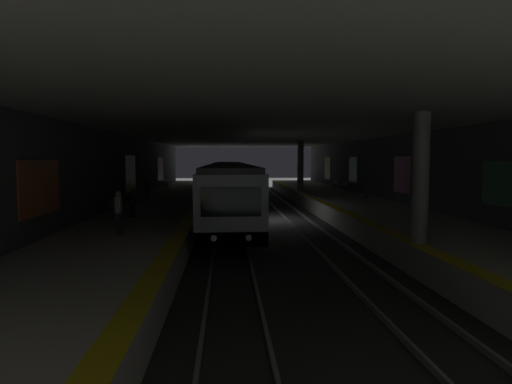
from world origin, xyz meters
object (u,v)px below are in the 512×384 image
bench_left_mid (335,183)px  backpack_on_floor (366,196)px  bench_right_near (113,204)px  trash_bin (115,211)px  person_waiting_near (147,187)px  metro_train (229,184)px  pillar_near (421,178)px  bench_left_near (344,185)px  person_walking_mid (119,210)px  pillar_far (301,166)px  bench_right_mid (136,195)px  suitcase_rolling (132,211)px  bench_right_far (166,183)px

bench_left_mid → backpack_on_floor: bearing=177.0°
bench_right_near → trash_bin: bearing=-162.3°
person_waiting_near → bench_left_mid: bearing=-60.8°
backpack_on_floor → person_waiting_near: bearing=83.5°
metro_train → bench_left_mid: 13.72m
backpack_on_floor → bench_right_near: bearing=113.6°
pillar_near → bench_left_near: bearing=-9.8°
person_walking_mid → backpack_on_floor: size_ratio=4.23×
pillar_far → person_waiting_near: (-5.66, 12.73, -1.42)m
pillar_near → backpack_on_floor: size_ratio=11.38×
bench_right_mid → suitcase_rolling: (-7.32, -1.38, -0.22)m
bench_left_mid → person_walking_mid: person_walking_mid is taller
person_waiting_near → trash_bin: (-11.35, -0.58, -0.43)m
bench_left_near → trash_bin: bearing=136.9°
pillar_far → person_walking_mid: size_ratio=2.69×
bench_left_near → bench_right_mid: 19.49m
bench_left_near → person_waiting_near: 18.00m
bench_left_near → bench_left_mid: 3.31m
bench_right_mid → suitcase_rolling: size_ratio=1.89×
pillar_far → trash_bin: bearing=144.4°
pillar_near → bench_right_mid: size_ratio=2.68×
pillar_near → person_walking_mid: pillar_near is taller
pillar_far → bench_left_mid: bearing=-47.8°
bench_left_near → bench_right_mid: (-9.40, 17.07, 0.00)m
bench_left_near → pillar_far: bearing=96.6°
pillar_far → backpack_on_floor: size_ratio=11.38×
bench_right_far → person_waiting_near: (-11.10, -0.15, 0.33)m
bench_left_mid → suitcase_rolling: (-20.04, 15.69, -0.22)m
bench_right_near → person_walking_mid: 6.67m
bench_left_near → bench_right_near: size_ratio=1.00×
suitcase_rolling → pillar_far: bearing=-35.3°
bench_right_near → suitcase_rolling: size_ratio=1.89×
bench_right_near → metro_train: bearing=-32.4°
pillar_near → bench_left_mid: pillar_near is taller
pillar_far → metro_train: size_ratio=0.13×
person_waiting_near → suitcase_rolling: 10.67m
person_waiting_near → backpack_on_floor: size_ratio=3.96×
suitcase_rolling → backpack_on_floor: 17.43m
pillar_far → bench_right_far: size_ratio=2.68×
bench_left_near → person_waiting_near: size_ratio=1.07×
pillar_near → person_waiting_near: 22.14m
bench_left_mid → person_walking_mid: bearing=148.7°
person_waiting_near → suitcase_rolling: bearing=-173.4°
pillar_near → pillar_far: same height
bench_left_near → bench_right_near: 22.84m
bench_left_near → bench_right_far: 17.78m
bench_right_near → backpack_on_floor: bench_right_near is taller
person_walking_mid → trash_bin: 4.27m
pillar_near → bench_right_near: bearing=55.0°
pillar_near → suitcase_rolling: size_ratio=5.05×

